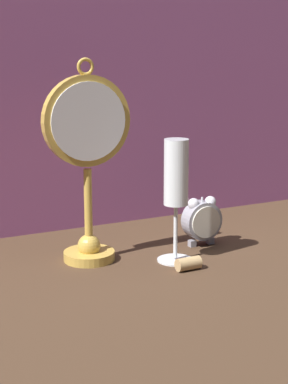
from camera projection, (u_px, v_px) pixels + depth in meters
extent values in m
plane|color=#422D1E|center=(166.00, 274.00, 1.05)|extent=(4.00, 4.00, 0.00)
cube|color=#8E4C7F|center=(88.00, 89.00, 1.27)|extent=(1.66, 0.01, 0.56)
cylinder|color=gold|center=(89.00, 255.00, 1.12)|extent=(0.09, 0.09, 0.02)
sphere|color=gold|center=(89.00, 246.00, 1.12)|extent=(0.04, 0.04, 0.04)
cylinder|color=gold|center=(88.00, 211.00, 1.10)|extent=(0.01, 0.01, 0.15)
cylinder|color=gold|center=(86.00, 121.00, 1.07)|extent=(0.15, 0.02, 0.15)
cylinder|color=silver|center=(89.00, 121.00, 1.06)|extent=(0.13, 0.00, 0.13)
torus|color=gold|center=(85.00, 67.00, 1.05)|extent=(0.03, 0.01, 0.03)
cube|color=gray|center=(192.00, 243.00, 1.20)|extent=(0.01, 0.01, 0.01)
cube|color=gray|center=(210.00, 240.00, 1.21)|extent=(0.01, 0.01, 0.01)
cylinder|color=gray|center=(202.00, 220.00, 1.19)|extent=(0.07, 0.03, 0.07)
cylinder|color=beige|center=(206.00, 222.00, 1.18)|extent=(0.06, 0.00, 0.06)
sphere|color=silver|center=(194.00, 204.00, 1.18)|extent=(0.02, 0.02, 0.02)
sphere|color=silver|center=(210.00, 202.00, 1.20)|extent=(0.02, 0.02, 0.02)
cylinder|color=silver|center=(202.00, 201.00, 1.19)|extent=(0.00, 0.00, 0.01)
cylinder|color=silver|center=(175.00, 259.00, 1.12)|extent=(0.06, 0.06, 0.01)
cylinder|color=silver|center=(176.00, 231.00, 1.11)|extent=(0.01, 0.01, 0.10)
cylinder|color=white|center=(176.00, 172.00, 1.08)|extent=(0.04, 0.04, 0.11)
cylinder|color=beige|center=(176.00, 184.00, 1.09)|extent=(0.04, 0.04, 0.07)
cylinder|color=tan|center=(188.00, 263.00, 1.07)|extent=(0.04, 0.02, 0.02)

